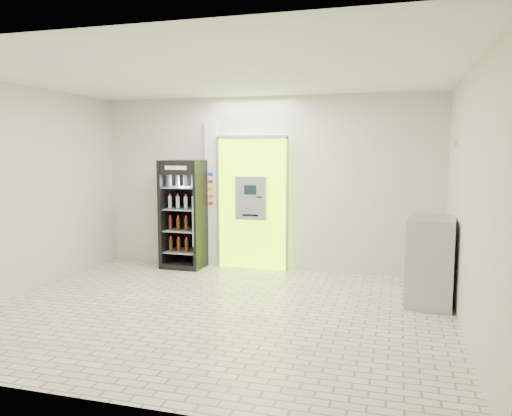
% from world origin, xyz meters
% --- Properties ---
extents(ground, '(6.00, 6.00, 0.00)m').
position_xyz_m(ground, '(0.00, 0.00, 0.00)').
color(ground, beige).
rests_on(ground, ground).
extents(room_shell, '(6.00, 6.00, 6.00)m').
position_xyz_m(room_shell, '(0.00, 0.00, 1.84)').
color(room_shell, beige).
rests_on(room_shell, ground).
extents(atm_assembly, '(1.30, 0.24, 2.33)m').
position_xyz_m(atm_assembly, '(-0.20, 2.41, 1.17)').
color(atm_assembly, '#9CF902').
rests_on(atm_assembly, ground).
extents(pillar, '(0.22, 0.11, 2.60)m').
position_xyz_m(pillar, '(-0.98, 2.45, 1.30)').
color(pillar, silver).
rests_on(pillar, ground).
extents(beverage_cooler, '(0.72, 0.68, 1.90)m').
position_xyz_m(beverage_cooler, '(-1.40, 2.18, 0.91)').
color(beverage_cooler, black).
rests_on(beverage_cooler, ground).
extents(steel_cabinet, '(0.69, 0.95, 1.18)m').
position_xyz_m(steel_cabinet, '(2.69, 1.07, 0.59)').
color(steel_cabinet, '#999BA0').
rests_on(steel_cabinet, ground).
extents(exit_sign, '(0.02, 0.22, 0.26)m').
position_xyz_m(exit_sign, '(2.99, 1.40, 2.12)').
color(exit_sign, white).
rests_on(exit_sign, room_shell).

